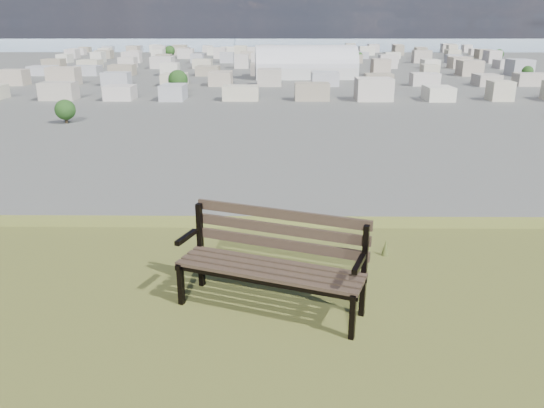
{
  "coord_description": "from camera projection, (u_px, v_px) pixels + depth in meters",
  "views": [
    {
      "loc": [
        1.23,
        -2.07,
        27.38
      ],
      "look_at": [
        1.16,
        4.03,
        25.3
      ],
      "focal_mm": 35.0,
      "sensor_mm": 36.0,
      "label": 1
    }
  ],
  "objects": [
    {
      "name": "city_trees",
      "position": [
        231.0,
        64.0,
        311.42
      ],
      "size": [
        406.52,
        387.2,
        9.98
      ],
      "color": "#362A1B",
      "rests_on": "ground"
    },
    {
      "name": "bay_water",
      "position": [
        278.0,
        41.0,
        862.52
      ],
      "size": [
        2400.0,
        700.0,
        0.12
      ],
      "primitive_type": "cube",
      "color": "#879BAC",
      "rests_on": "ground"
    },
    {
      "name": "city_blocks",
      "position": [
        277.0,
        58.0,
        382.96
      ],
      "size": [
        395.0,
        361.0,
        7.0
      ],
      "color": "beige",
      "rests_on": "ground"
    },
    {
      "name": "arena",
      "position": [
        305.0,
        68.0,
        278.48
      ],
      "size": [
        53.86,
        25.61,
        22.17
      ],
      "rotation": [
        0.0,
        0.0,
        0.07
      ],
      "color": "silver",
      "rests_on": "ground"
    },
    {
      "name": "far_hills",
      "position": [
        254.0,
        24.0,
        1330.88
      ],
      "size": [
        2050.0,
        340.0,
        60.0
      ],
      "color": "#A5BACD",
      "rests_on": "ground"
    },
    {
      "name": "park_bench",
      "position": [
        273.0,
        256.0,
        4.58
      ],
      "size": [
        1.69,
        1.04,
        0.84
      ],
      "rotation": [
        0.0,
        0.0,
        -0.35
      ],
      "color": "#473529",
      "rests_on": "hilltop_mesa"
    }
  ]
}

